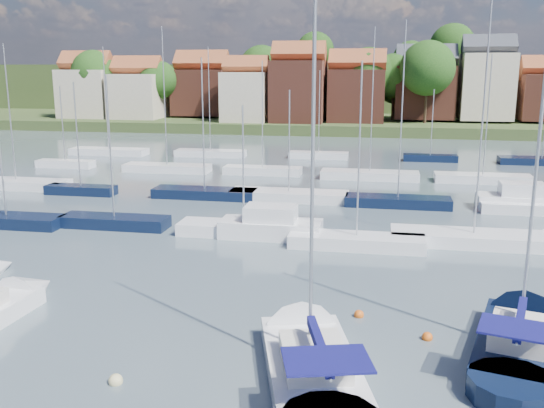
# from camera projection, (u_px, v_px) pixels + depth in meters

# --- Properties ---
(ground) EXTENTS (260.00, 260.00, 0.00)m
(ground) POSITION_uv_depth(u_px,v_px,m) (360.00, 186.00, 60.16)
(ground) COLOR #44525D
(ground) RESTS_ON ground
(sailboat_centre) EXTENTS (6.48, 12.91, 16.91)m
(sailboat_centre) POSITION_uv_depth(u_px,v_px,m) (306.00, 351.00, 24.46)
(sailboat_centre) COLOR white
(sailboat_centre) RESTS_ON ground
(sailboat_navy) EXTENTS (6.03, 12.31, 16.48)m
(sailboat_navy) POSITION_uv_depth(u_px,v_px,m) (521.00, 333.00, 26.10)
(sailboat_navy) COLOR black
(sailboat_navy) RESTS_ON ground
(buoy_c) EXTENTS (0.54, 0.54, 0.54)m
(buoy_c) POSITION_uv_depth(u_px,v_px,m) (116.00, 383.00, 22.61)
(buoy_c) COLOR beige
(buoy_c) RESTS_ON ground
(buoy_e) EXTENTS (0.47, 0.47, 0.47)m
(buoy_e) POSITION_uv_depth(u_px,v_px,m) (359.00, 317.00, 28.63)
(buoy_e) COLOR #D85914
(buoy_e) RESTS_ON ground
(buoy_g) EXTENTS (0.49, 0.49, 0.49)m
(buoy_g) POSITION_uv_depth(u_px,v_px,m) (300.00, 335.00, 26.69)
(buoy_g) COLOR #D85914
(buoy_g) RESTS_ON ground
(buoy_h) EXTENTS (0.47, 0.47, 0.47)m
(buoy_h) POSITION_uv_depth(u_px,v_px,m) (427.00, 339.00, 26.25)
(buoy_h) COLOR #D85914
(buoy_h) RESTS_ON ground
(marina_field) EXTENTS (79.62, 41.41, 15.93)m
(marina_field) POSITION_uv_depth(u_px,v_px,m) (379.00, 192.00, 55.08)
(marina_field) COLOR white
(marina_field) RESTS_ON ground
(far_shore_town) EXTENTS (212.46, 90.00, 22.27)m
(far_shore_town) POSITION_uv_depth(u_px,v_px,m) (386.00, 96.00, 147.58)
(far_shore_town) COLOR #3F4D26
(far_shore_town) RESTS_ON ground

